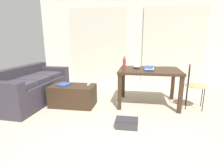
{
  "coord_description": "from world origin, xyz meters",
  "views": [
    {
      "loc": [
        0.16,
        -1.99,
        1.33
      ],
      "look_at": [
        -0.39,
        1.54,
        0.41
      ],
      "focal_mm": 27.7,
      "sensor_mm": 36.0,
      "label": 1
    }
  ],
  "objects_px": {
    "book_stack": "(149,68)",
    "tv_remote_primary": "(89,84)",
    "bowl": "(137,66)",
    "coffee_table": "(73,95)",
    "craft_table": "(149,74)",
    "wire_chair": "(192,81)",
    "scissors": "(160,67)",
    "couch": "(31,88)",
    "bottle_near": "(124,64)",
    "shoebox": "(127,123)",
    "magazine": "(64,84)"
  },
  "relations": [
    {
      "from": "book_stack",
      "to": "tv_remote_primary",
      "type": "relative_size",
      "value": 2.16
    },
    {
      "from": "bowl",
      "to": "book_stack",
      "type": "distance_m",
      "value": 0.3
    },
    {
      "from": "bowl",
      "to": "book_stack",
      "type": "relative_size",
      "value": 0.54
    },
    {
      "from": "coffee_table",
      "to": "craft_table",
      "type": "bearing_deg",
      "value": 12.28
    },
    {
      "from": "wire_chair",
      "to": "scissors",
      "type": "distance_m",
      "value": 0.75
    },
    {
      "from": "craft_table",
      "to": "wire_chair",
      "type": "xyz_separation_m",
      "value": [
        0.83,
        -0.07,
        -0.1
      ]
    },
    {
      "from": "couch",
      "to": "book_stack",
      "type": "distance_m",
      "value": 2.55
    },
    {
      "from": "couch",
      "to": "bottle_near",
      "type": "bearing_deg",
      "value": 4.2
    },
    {
      "from": "wire_chair",
      "to": "bowl",
      "type": "relative_size",
      "value": 5.27
    },
    {
      "from": "bottle_near",
      "to": "shoebox",
      "type": "relative_size",
      "value": 0.74
    },
    {
      "from": "wire_chair",
      "to": "book_stack",
      "type": "bearing_deg",
      "value": -177.65
    },
    {
      "from": "shoebox",
      "to": "craft_table",
      "type": "bearing_deg",
      "value": 71.6
    },
    {
      "from": "bottle_near",
      "to": "magazine",
      "type": "distance_m",
      "value": 1.3
    },
    {
      "from": "book_stack",
      "to": "bowl",
      "type": "bearing_deg",
      "value": 145.2
    },
    {
      "from": "craft_table",
      "to": "bowl",
      "type": "relative_size",
      "value": 7.28
    },
    {
      "from": "wire_chair",
      "to": "bowl",
      "type": "height_order",
      "value": "wire_chair"
    },
    {
      "from": "craft_table",
      "to": "magazine",
      "type": "xyz_separation_m",
      "value": [
        -1.71,
        -0.33,
        -0.2
      ]
    },
    {
      "from": "bottle_near",
      "to": "magazine",
      "type": "height_order",
      "value": "bottle_near"
    },
    {
      "from": "couch",
      "to": "craft_table",
      "type": "bearing_deg",
      "value": 5.45
    },
    {
      "from": "bottle_near",
      "to": "book_stack",
      "type": "relative_size",
      "value": 0.84
    },
    {
      "from": "couch",
      "to": "bottle_near",
      "type": "distance_m",
      "value": 2.09
    },
    {
      "from": "tv_remote_primary",
      "to": "book_stack",
      "type": "bearing_deg",
      "value": 0.8
    },
    {
      "from": "tv_remote_primary",
      "to": "shoebox",
      "type": "bearing_deg",
      "value": -51.0
    },
    {
      "from": "craft_table",
      "to": "scissors",
      "type": "height_order",
      "value": "scissors"
    },
    {
      "from": "coffee_table",
      "to": "scissors",
      "type": "height_order",
      "value": "scissors"
    },
    {
      "from": "craft_table",
      "to": "book_stack",
      "type": "distance_m",
      "value": 0.17
    },
    {
      "from": "scissors",
      "to": "tv_remote_primary",
      "type": "xyz_separation_m",
      "value": [
        -1.45,
        -0.58,
        -0.31
      ]
    },
    {
      "from": "bottle_near",
      "to": "scissors",
      "type": "distance_m",
      "value": 0.86
    },
    {
      "from": "scissors",
      "to": "couch",
      "type": "bearing_deg",
      "value": -168.33
    },
    {
      "from": "coffee_table",
      "to": "magazine",
      "type": "xyz_separation_m",
      "value": [
        -0.18,
        0.01,
        0.23
      ]
    },
    {
      "from": "coffee_table",
      "to": "book_stack",
      "type": "distance_m",
      "value": 1.64
    },
    {
      "from": "tv_remote_primary",
      "to": "magazine",
      "type": "xyz_separation_m",
      "value": [
        -0.5,
        -0.07,
        0.0
      ]
    },
    {
      "from": "coffee_table",
      "to": "tv_remote_primary",
      "type": "height_order",
      "value": "tv_remote_primary"
    },
    {
      "from": "scissors",
      "to": "magazine",
      "type": "xyz_separation_m",
      "value": [
        -1.95,
        -0.65,
        -0.31
      ]
    },
    {
      "from": "craft_table",
      "to": "bottle_near",
      "type": "xyz_separation_m",
      "value": [
        -0.51,
        -0.09,
        0.21
      ]
    },
    {
      "from": "couch",
      "to": "magazine",
      "type": "height_order",
      "value": "couch"
    },
    {
      "from": "couch",
      "to": "craft_table",
      "type": "relative_size",
      "value": 1.57
    },
    {
      "from": "couch",
      "to": "wire_chair",
      "type": "xyz_separation_m",
      "value": [
        3.35,
        0.17,
        0.23
      ]
    },
    {
      "from": "bottle_near",
      "to": "bowl",
      "type": "distance_m",
      "value": 0.3
    },
    {
      "from": "coffee_table",
      "to": "craft_table",
      "type": "height_order",
      "value": "craft_table"
    },
    {
      "from": "bowl",
      "to": "scissors",
      "type": "distance_m",
      "value": 0.56
    },
    {
      "from": "shoebox",
      "to": "bowl",
      "type": "bearing_deg",
      "value": 84.74
    },
    {
      "from": "craft_table",
      "to": "scissors",
      "type": "bearing_deg",
      "value": 54.25
    },
    {
      "from": "bottle_near",
      "to": "bowl",
      "type": "relative_size",
      "value": 1.53
    },
    {
      "from": "craft_table",
      "to": "book_stack",
      "type": "height_order",
      "value": "book_stack"
    },
    {
      "from": "craft_table",
      "to": "wire_chair",
      "type": "relative_size",
      "value": 1.38
    },
    {
      "from": "bowl",
      "to": "shoebox",
      "type": "relative_size",
      "value": 0.48
    },
    {
      "from": "wire_chair",
      "to": "couch",
      "type": "bearing_deg",
      "value": -177.11
    },
    {
      "from": "wire_chair",
      "to": "shoebox",
      "type": "relative_size",
      "value": 2.53
    },
    {
      "from": "coffee_table",
      "to": "book_stack",
      "type": "relative_size",
      "value": 2.9
    }
  ]
}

